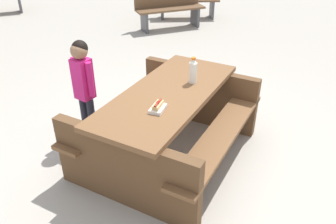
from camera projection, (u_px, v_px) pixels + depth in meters
ground_plane at (168, 154)px, 3.63m from camera, size 30.00×30.00×0.00m
picnic_table at (168, 119)px, 3.40m from camera, size 1.94×1.59×0.75m
soda_bottle at (193, 71)px, 3.36m from camera, size 0.08×0.08×0.27m
hotdog_tray at (158, 107)px, 2.93m from camera, size 0.20×0.15×0.08m
child_in_coat at (83, 79)px, 3.52m from camera, size 0.18×0.28×1.15m
park_bench_near at (169, 7)px, 7.33m from camera, size 1.47×1.16×0.85m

